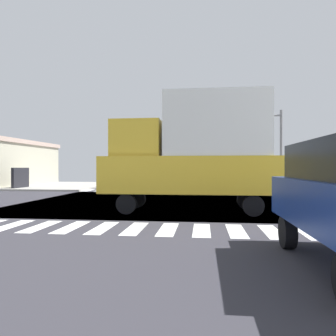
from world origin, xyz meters
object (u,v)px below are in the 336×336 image
object	(u,v)px
street_lamp	(253,138)
box_truck_outer_1	(195,150)
suv_trailing_2	(152,170)
traffic_signal_mast	(243,131)

from	to	relation	value
street_lamp	box_truck_outer_1	size ratio (longest dim) A/B	1.15
box_truck_outer_1	suv_trailing_2	bearing A→B (deg)	12.59
suv_trailing_2	box_truck_outer_1	distance (m)	31.93
traffic_signal_mast	street_lamp	size ratio (longest dim) A/B	0.87
street_lamp	box_truck_outer_1	xyz separation A→B (m)	(-5.72, -21.49, -2.38)
traffic_signal_mast	box_truck_outer_1	xyz separation A→B (m)	(-3.32, -11.18, -2.00)
traffic_signal_mast	box_truck_outer_1	bearing A→B (deg)	-106.54
suv_trailing_2	street_lamp	bearing A→B (deg)	142.71
box_truck_outer_1	street_lamp	bearing A→B (deg)	-14.90
suv_trailing_2	box_truck_outer_1	world-z (taller)	box_truck_outer_1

